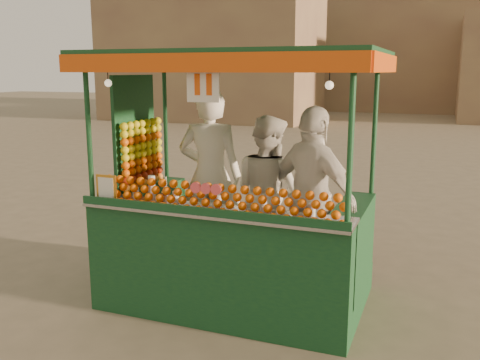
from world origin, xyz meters
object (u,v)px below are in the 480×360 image
at_px(vendor_middle, 268,192).
at_px(vendor_right, 313,197).
at_px(vendor_left, 210,175).
at_px(juice_cart, 227,225).

bearing_deg(vendor_middle, vendor_right, 177.08).
xyz_separation_m(vendor_left, vendor_right, (1.23, -0.32, -0.07)).
relative_size(juice_cart, vendor_right, 1.60).
bearing_deg(vendor_left, vendor_middle, 167.81).
relative_size(vendor_left, vendor_right, 1.08).
bearing_deg(vendor_left, vendor_right, 152.86).
height_order(juice_cart, vendor_right, juice_cart).
relative_size(juice_cart, vendor_middle, 1.73).
distance_m(juice_cart, vendor_right, 0.93).
relative_size(vendor_middle, vendor_right, 0.93).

